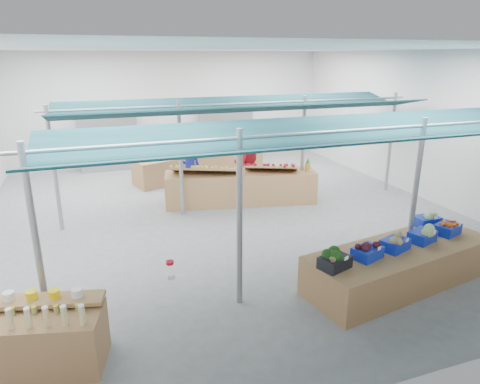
{
  "coord_description": "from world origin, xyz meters",
  "views": [
    {
      "loc": [
        -3.16,
        -10.07,
        4.06
      ],
      "look_at": [
        -0.13,
        -1.6,
        1.17
      ],
      "focal_mm": 32.0,
      "sensor_mm": 36.0,
      "label": 1
    }
  ],
  "objects_px": {
    "bottle_shelf": "(35,337)",
    "vendor_right": "(247,163)",
    "crate_stack": "(423,269)",
    "vendor_left": "(190,168)",
    "veg_counter": "(400,265)",
    "fruit_counter": "(241,187)"
  },
  "relations": [
    {
      "from": "bottle_shelf",
      "to": "vendor_right",
      "type": "relative_size",
      "value": 1.15
    },
    {
      "from": "crate_stack",
      "to": "vendor_left",
      "type": "bearing_deg",
      "value": 112.94
    },
    {
      "from": "veg_counter",
      "to": "crate_stack",
      "type": "relative_size",
      "value": 5.83
    },
    {
      "from": "fruit_counter",
      "to": "bottle_shelf",
      "type": "bearing_deg",
      "value": -120.02
    },
    {
      "from": "bottle_shelf",
      "to": "fruit_counter",
      "type": "distance_m",
      "value": 7.32
    },
    {
      "from": "vendor_left",
      "to": "vendor_right",
      "type": "bearing_deg",
      "value": -168.08
    },
    {
      "from": "crate_stack",
      "to": "vendor_right",
      "type": "height_order",
      "value": "vendor_right"
    },
    {
      "from": "vendor_left",
      "to": "veg_counter",
      "type": "bearing_deg",
      "value": 122.76
    },
    {
      "from": "veg_counter",
      "to": "crate_stack",
      "type": "bearing_deg",
      "value": -39.85
    },
    {
      "from": "vendor_left",
      "to": "vendor_right",
      "type": "distance_m",
      "value": 1.8
    },
    {
      "from": "bottle_shelf",
      "to": "crate_stack",
      "type": "xyz_separation_m",
      "value": [
        6.48,
        -0.04,
        -0.12
      ]
    },
    {
      "from": "crate_stack",
      "to": "vendor_right",
      "type": "xyz_separation_m",
      "value": [
        -0.99,
        6.59,
        0.53
      ]
    },
    {
      "from": "veg_counter",
      "to": "vendor_left",
      "type": "relative_size",
      "value": 2.21
    },
    {
      "from": "veg_counter",
      "to": "vendor_left",
      "type": "height_order",
      "value": "vendor_left"
    },
    {
      "from": "fruit_counter",
      "to": "veg_counter",
      "type": "bearing_deg",
      "value": -64.98
    },
    {
      "from": "veg_counter",
      "to": "vendor_left",
      "type": "distance_m",
      "value": 6.84
    },
    {
      "from": "fruit_counter",
      "to": "crate_stack",
      "type": "height_order",
      "value": "fruit_counter"
    },
    {
      "from": "fruit_counter",
      "to": "vendor_right",
      "type": "bearing_deg",
      "value": 73.31
    },
    {
      "from": "crate_stack",
      "to": "vendor_left",
      "type": "xyz_separation_m",
      "value": [
        -2.79,
        6.59,
        0.53
      ]
    },
    {
      "from": "fruit_counter",
      "to": "crate_stack",
      "type": "relative_size",
      "value": 6.6
    },
    {
      "from": "crate_stack",
      "to": "vendor_left",
      "type": "height_order",
      "value": "vendor_left"
    },
    {
      "from": "veg_counter",
      "to": "crate_stack",
      "type": "xyz_separation_m",
      "value": [
        0.36,
        -0.21,
        -0.04
      ]
    }
  ]
}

